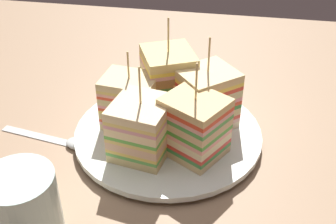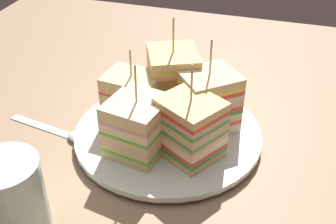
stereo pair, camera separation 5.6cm
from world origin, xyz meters
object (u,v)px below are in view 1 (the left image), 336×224
object	(u,v)px
sandwich_wedge_2	(142,128)
spoon	(66,141)
plate	(168,134)
sandwich_wedge_4	(206,99)
sandwich_wedge_1	(131,101)
drinking_glass	(26,213)
chip_pile	(167,131)
sandwich_wedge_0	(168,82)
sandwich_wedge_3	(194,126)

from	to	relation	value
sandwich_wedge_2	spoon	bearing A→B (deg)	93.59
plate	sandwich_wedge_4	bearing A→B (deg)	118.04
sandwich_wedge_1	spoon	xyz separation A→B (cm)	(4.28, -7.93, -4.48)
sandwich_wedge_2	sandwich_wedge_1	bearing A→B (deg)	37.03
sandwich_wedge_1	drinking_glass	bearing A→B (deg)	-100.12
plate	sandwich_wedge_4	size ratio (longest dim) A/B	1.95
sandwich_wedge_2	chip_pile	bearing A→B (deg)	-29.32
drinking_glass	plate	bearing A→B (deg)	149.27
plate	drinking_glass	distance (cm)	21.83
plate	sandwich_wedge_2	xyz separation A→B (cm)	(4.67, -2.39, 4.09)
sandwich_wedge_2	drinking_glass	distance (cm)	16.49
sandwich_wedge_0	drinking_glass	size ratio (longest dim) A/B	1.65
sandwich_wedge_2	spoon	size ratio (longest dim) A/B	0.88
sandwich_wedge_2	sandwich_wedge_4	distance (cm)	10.02
sandwich_wedge_4	drinking_glass	size ratio (longest dim) A/B	1.53
plate	sandwich_wedge_3	size ratio (longest dim) A/B	2.00
sandwich_wedge_1	sandwich_wedge_4	world-z (taller)	sandwich_wedge_4
sandwich_wedge_1	drinking_glass	distance (cm)	20.45
sandwich_wedge_0	drinking_glass	distance (cm)	26.00
chip_pile	drinking_glass	xyz separation A→B (cm)	(17.03, -11.26, 1.04)
spoon	chip_pile	bearing A→B (deg)	17.57
sandwich_wedge_1	sandwich_wedge_2	world-z (taller)	sandwich_wedge_2
spoon	sandwich_wedge_2	bearing A→B (deg)	2.98
sandwich_wedge_2	spoon	world-z (taller)	sandwich_wedge_2
drinking_glass	chip_pile	bearing A→B (deg)	146.53
sandwich_wedge_1	chip_pile	xyz separation A→B (cm)	(2.51, 5.36, -2.37)
sandwich_wedge_2	chip_pile	world-z (taller)	sandwich_wedge_2
sandwich_wedge_0	chip_pile	distance (cm)	7.61
sandwich_wedge_1	spoon	distance (cm)	10.06
sandwich_wedge_3	spoon	xyz separation A→B (cm)	(-0.26, -16.91, -4.82)
plate	sandwich_wedge_0	size ratio (longest dim) A/B	1.81
sandwich_wedge_2	drinking_glass	world-z (taller)	sandwich_wedge_2
sandwich_wedge_3	sandwich_wedge_4	world-z (taller)	sandwich_wedge_4
sandwich_wedge_1	spoon	bearing A→B (deg)	-145.01
plate	sandwich_wedge_4	world-z (taller)	sandwich_wedge_4
sandwich_wedge_1	plate	bearing A→B (deg)	-3.45
sandwich_wedge_3	drinking_glass	world-z (taller)	sandwich_wedge_3
sandwich_wedge_4	drinking_glass	world-z (taller)	sandwich_wedge_4
plate	sandwich_wedge_3	xyz separation A→B (cm)	(3.61, 3.81, 4.39)
plate	sandwich_wedge_3	world-z (taller)	sandwich_wedge_3
sandwich_wedge_1	sandwich_wedge_3	bearing A→B (deg)	-20.14
sandwich_wedge_4	chip_pile	distance (cm)	6.66
sandwich_wedge_4	spoon	xyz separation A→B (cm)	(5.82, -17.73, -4.98)
sandwich_wedge_0	chip_pile	world-z (taller)	sandwich_wedge_0
sandwich_wedge_2	chip_pile	xyz separation A→B (cm)	(-3.09, 2.58, -2.41)
sandwich_wedge_4	sandwich_wedge_1	bearing A→B (deg)	-31.25
plate	chip_pile	xyz separation A→B (cm)	(1.58, 0.20, 1.68)
sandwich_wedge_4	plate	bearing A→B (deg)	-12.17
plate	drinking_glass	size ratio (longest dim) A/B	2.98
sandwich_wedge_1	spoon	world-z (taller)	sandwich_wedge_1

